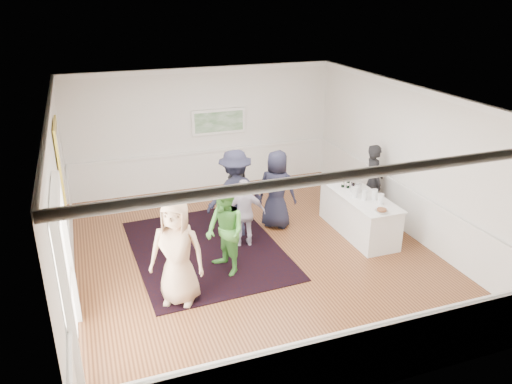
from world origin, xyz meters
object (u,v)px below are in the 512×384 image
object	(u,v)px
guest_lilac	(245,213)
bartender	(373,181)
guest_tan	(177,252)
guest_navy	(277,189)
nut_bowl	(382,211)
guest_dark_a	(235,194)
guest_dark_b	(238,185)
guest_green	(225,231)
ice_bucket	(356,187)
serving_table	(359,214)

from	to	relation	value
guest_lilac	bartender	bearing A→B (deg)	-161.52
guest_tan	guest_navy	world-z (taller)	guest_tan
nut_bowl	bartender	bearing A→B (deg)	63.03
bartender	guest_dark_a	bearing A→B (deg)	101.75
bartender	guest_dark_b	distance (m)	3.14
bartender	guest_green	xyz separation A→B (m)	(-3.94, -1.27, -0.02)
guest_green	guest_lilac	world-z (taller)	guest_green
bartender	nut_bowl	world-z (taller)	bartender
guest_dark_a	guest_dark_b	xyz separation A→B (m)	(0.33, 0.88, -0.17)
guest_tan	guest_dark_b	size ratio (longest dim) A/B	1.20
guest_tan	guest_green	bearing A→B (deg)	59.46
bartender	guest_dark_a	size ratio (longest dim) A/B	0.91
ice_bucket	bartender	bearing A→B (deg)	32.19
guest_tan	guest_dark_a	world-z (taller)	guest_dark_a
guest_dark_a	ice_bucket	bearing A→B (deg)	163.42
ice_bucket	nut_bowl	distance (m)	1.14
guest_tan	nut_bowl	distance (m)	4.16
serving_table	guest_lilac	bearing A→B (deg)	173.35
guest_lilac	guest_navy	world-z (taller)	guest_navy
guest_green	guest_tan	bearing A→B (deg)	-72.78
guest_green	guest_dark_b	bearing A→B (deg)	141.95
guest_dark_b	guest_tan	bearing A→B (deg)	31.34
guest_tan	guest_dark_b	xyz separation A→B (m)	(1.99, 2.93, -0.16)
guest_lilac	nut_bowl	size ratio (longest dim) A/B	5.72
guest_dark_a	nut_bowl	xyz separation A→B (m)	(2.48, -1.74, -0.03)
nut_bowl	guest_navy	bearing A→B (deg)	128.77
serving_table	nut_bowl	world-z (taller)	nut_bowl
guest_navy	guest_lilac	bearing A→B (deg)	74.68
guest_tan	guest_lilac	distance (m)	2.30
guest_dark_a	guest_dark_b	size ratio (longest dim) A/B	1.21
guest_dark_b	guest_navy	size ratio (longest dim) A/B	0.90
guest_dark_b	ice_bucket	bearing A→B (deg)	121.77
guest_navy	guest_tan	bearing A→B (deg)	80.57
guest_green	guest_navy	world-z (taller)	guest_navy
guest_tan	guest_navy	xyz separation A→B (m)	(2.66, 2.16, -0.07)
bartender	nut_bowl	bearing A→B (deg)	167.20
serving_table	guest_dark_b	xyz separation A→B (m)	(-2.22, 1.69, 0.35)
serving_table	guest_dark_b	world-z (taller)	guest_dark_b
guest_navy	ice_bucket	world-z (taller)	guest_navy
serving_table	ice_bucket	distance (m)	0.60
guest_dark_a	guest_navy	distance (m)	1.00
serving_table	ice_bucket	world-z (taller)	ice_bucket
guest_green	guest_navy	size ratio (longest dim) A/B	0.96
guest_navy	ice_bucket	bearing A→B (deg)	-163.30
guest_dark_b	guest_navy	bearing A→B (deg)	106.27
guest_green	nut_bowl	distance (m)	3.15
serving_table	guest_dark_a	size ratio (longest dim) A/B	1.15
guest_dark_b	nut_bowl	world-z (taller)	guest_dark_b
guest_tan	ice_bucket	world-z (taller)	guest_tan
bartender	guest_dark_a	xyz separation A→B (m)	(-3.30, 0.14, 0.09)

